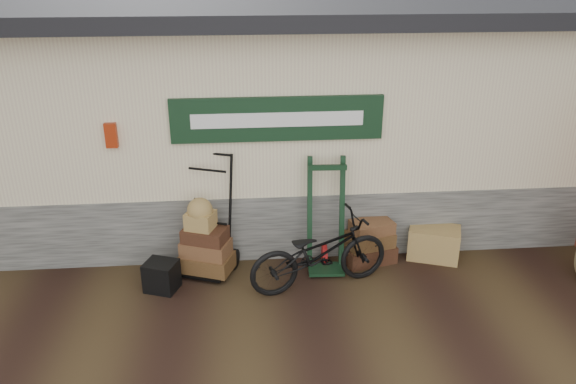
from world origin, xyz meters
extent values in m
plane|color=black|center=(0.00, 0.00, 0.00)|extent=(80.00, 80.00, 0.00)
cube|color=#4C4C47|center=(0.00, 2.75, 0.45)|extent=(14.00, 3.54, 0.90)
cube|color=beige|center=(0.00, 2.75, 1.95)|extent=(14.00, 3.50, 2.10)
cube|color=black|center=(0.00, 2.60, 3.10)|extent=(14.40, 4.10, 0.20)
cube|color=black|center=(-0.30, 0.97, 1.95)|extent=(2.60, 0.06, 0.55)
cube|color=white|center=(-0.30, 0.94, 1.95)|extent=(2.10, 0.01, 0.18)
cube|color=#9B260B|center=(-2.30, 0.97, 1.80)|extent=(0.14, 0.10, 0.30)
cube|color=olive|center=(1.79, 0.85, 0.22)|extent=(0.77, 0.64, 0.43)
cube|color=black|center=(-1.77, 0.36, 0.19)|extent=(0.46, 0.43, 0.37)
imported|color=black|center=(0.15, 0.27, 0.52)|extent=(1.05, 1.88, 1.03)
camera|label=1|loc=(-0.76, -5.65, 3.78)|focal=35.00mm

